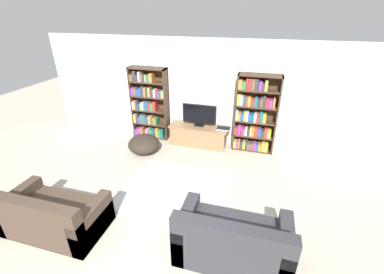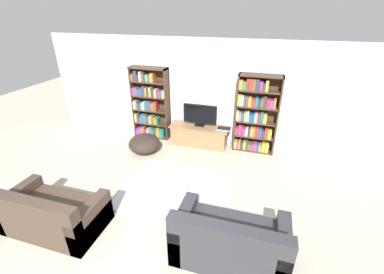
{
  "view_description": "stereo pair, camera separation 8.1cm",
  "coord_description": "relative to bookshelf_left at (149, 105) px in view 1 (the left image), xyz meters",
  "views": [
    {
      "loc": [
        1.32,
        -1.82,
        3.19
      ],
      "look_at": [
        -0.04,
        2.94,
        0.7
      ],
      "focal_mm": 24.0,
      "sensor_mm": 36.0,
      "label": 1
    },
    {
      "loc": [
        1.39,
        -1.79,
        3.19
      ],
      "look_at": [
        -0.04,
        2.94,
        0.7
      ],
      "focal_mm": 24.0,
      "sensor_mm": 36.0,
      "label": 2
    }
  ],
  "objects": [
    {
      "name": "bookshelf_left",
      "position": [
        0.0,
        0.0,
        0.0
      ],
      "size": [
        0.98,
        0.3,
        1.89
      ],
      "color": "#422D1E",
      "rests_on": "ground_plane"
    },
    {
      "name": "bookshelf_right",
      "position": [
        2.73,
        -0.0,
        0.01
      ],
      "size": [
        0.98,
        0.3,
        1.89
      ],
      "color": "#422D1E",
      "rests_on": "ground_plane"
    },
    {
      "name": "television",
      "position": [
        1.4,
        -0.09,
        -0.09
      ],
      "size": [
        0.85,
        0.16,
        0.56
      ],
      "color": "black",
      "rests_on": "tv_stand"
    },
    {
      "name": "beanbag_ottoman",
      "position": [
        0.22,
        -0.89,
        -0.68
      ],
      "size": [
        0.76,
        0.76,
        0.45
      ],
      "primitive_type": "ellipsoid",
      "color": "#2D231E",
      "rests_on": "ground_plane"
    },
    {
      "name": "couch_left_sectional",
      "position": [
        -0.06,
        -3.55,
        -0.63
      ],
      "size": [
        1.55,
        0.87,
        0.81
      ],
      "color": "#423328",
      "rests_on": "ground_plane"
    },
    {
      "name": "area_rug",
      "position": [
        1.48,
        -2.09,
        -0.9
      ],
      "size": [
        2.03,
        1.74,
        0.02
      ],
      "color": "#B2B7C1",
      "rests_on": "ground_plane"
    },
    {
      "name": "laptop",
      "position": [
        2.03,
        -0.12,
        -0.37
      ],
      "size": [
        0.34,
        0.23,
        0.03
      ],
      "color": "#B7B7BC",
      "rests_on": "tv_stand"
    },
    {
      "name": "tv_stand",
      "position": [
        1.4,
        -0.13,
        -0.65
      ],
      "size": [
        1.49,
        0.51,
        0.52
      ],
      "color": "#8E6B47",
      "rests_on": "ground_plane"
    },
    {
      "name": "wall_back",
      "position": [
        1.55,
        0.18,
        0.39
      ],
      "size": [
        8.8,
        0.06,
        2.6
      ],
      "color": "silver",
      "rests_on": "ground_plane"
    },
    {
      "name": "couch_right_sofa",
      "position": [
        2.71,
        -3.28,
        -0.61
      ],
      "size": [
        1.55,
        0.86,
        0.87
      ],
      "color": "#2D2D33",
      "rests_on": "ground_plane"
    }
  ]
}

